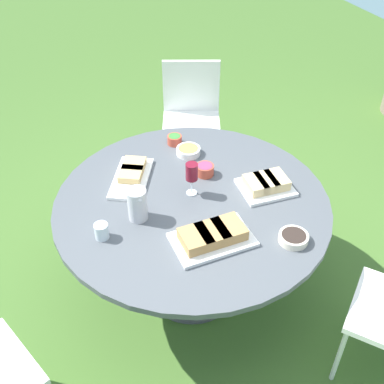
% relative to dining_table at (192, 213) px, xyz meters
% --- Properties ---
extents(ground_plane, '(40.00, 40.00, 0.00)m').
position_rel_dining_table_xyz_m(ground_plane, '(0.00, 0.00, -0.63)').
color(ground_plane, '#446B2B').
extents(dining_table, '(1.50, 1.50, 0.72)m').
position_rel_dining_table_xyz_m(dining_table, '(0.00, 0.00, 0.00)').
color(dining_table, '#4C4C51').
rests_on(dining_table, ground_plane).
extents(chair_near_right, '(0.56, 0.57, 0.89)m').
position_rel_dining_table_xyz_m(chair_near_right, '(-1.20, 0.52, -0.11)').
color(chair_near_right, white).
rests_on(chair_near_right, ground_plane).
extents(water_pitcher, '(0.11, 0.10, 0.18)m').
position_rel_dining_table_xyz_m(water_pitcher, '(0.01, -0.31, 0.18)').
color(water_pitcher, silver).
rests_on(water_pitcher, dining_table).
extents(wine_glass, '(0.07, 0.07, 0.20)m').
position_rel_dining_table_xyz_m(wine_glass, '(-0.06, 0.02, 0.23)').
color(wine_glass, silver).
rests_on(wine_glass, dining_table).
extents(platter_bread_main, '(0.26, 0.30, 0.07)m').
position_rel_dining_table_xyz_m(platter_bread_main, '(0.07, 0.42, 0.13)').
color(platter_bread_main, white).
rests_on(platter_bread_main, dining_table).
extents(platter_charcuterie, '(0.43, 0.36, 0.06)m').
position_rel_dining_table_xyz_m(platter_charcuterie, '(-0.32, -0.23, 0.12)').
color(platter_charcuterie, white).
rests_on(platter_charcuterie, dining_table).
extents(platter_sandwich_side, '(0.25, 0.40, 0.08)m').
position_rel_dining_table_xyz_m(platter_sandwich_side, '(0.32, -0.03, 0.13)').
color(platter_sandwich_side, white).
rests_on(platter_sandwich_side, dining_table).
extents(bowl_fries, '(0.15, 0.15, 0.04)m').
position_rel_dining_table_xyz_m(bowl_fries, '(-0.41, 0.16, 0.12)').
color(bowl_fries, white).
rests_on(bowl_fries, dining_table).
extents(bowl_salad, '(0.09, 0.09, 0.06)m').
position_rel_dining_table_xyz_m(bowl_salad, '(-0.55, 0.12, 0.12)').
color(bowl_salad, '#B74733').
rests_on(bowl_salad, dining_table).
extents(bowl_olives, '(0.15, 0.15, 0.04)m').
position_rel_dining_table_xyz_m(bowl_olives, '(0.48, 0.33, 0.12)').
color(bowl_olives, beige).
rests_on(bowl_olives, dining_table).
extents(bowl_dip_red, '(0.10, 0.10, 0.06)m').
position_rel_dining_table_xyz_m(bowl_dip_red, '(-0.18, 0.16, 0.13)').
color(bowl_dip_red, '#B74733').
rests_on(bowl_dip_red, dining_table).
extents(cup_water_near, '(0.07, 0.07, 0.08)m').
position_rel_dining_table_xyz_m(cup_water_near, '(0.08, -0.52, 0.13)').
color(cup_water_near, silver).
rests_on(cup_water_near, dining_table).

